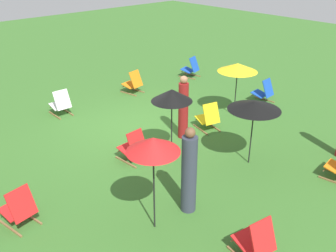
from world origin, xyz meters
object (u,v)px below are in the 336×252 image
(deckchair_4, at_px, (61,104))
(deckchair_9, at_px, (208,118))
(deckchair_6, at_px, (256,241))
(deckchair_10, at_px, (264,92))
(deckchair_2, at_px, (133,83))
(person_2, at_px, (183,109))
(person_0, at_px, (189,173))
(umbrella_2, at_px, (238,67))
(umbrella_1, at_px, (172,95))
(umbrella_3, at_px, (153,145))
(deckchair_1, at_px, (19,209))
(deckchair_0, at_px, (133,147))
(deckchair_7, at_px, (191,68))
(umbrella_0, at_px, (254,106))

(deckchair_4, distance_m, deckchair_9, 4.65)
(deckchair_6, relative_size, deckchair_10, 1.00)
(deckchair_2, bearing_deg, person_2, 62.11)
(deckchair_4, relative_size, person_0, 0.45)
(deckchair_9, relative_size, umbrella_2, 0.50)
(umbrella_1, height_order, umbrella_2, umbrella_1)
(deckchair_2, height_order, deckchair_9, same)
(umbrella_3, height_order, person_2, umbrella_3)
(person_0, relative_size, person_2, 1.03)
(person_2, bearing_deg, deckchair_9, -98.98)
(deckchair_2, xyz_separation_m, deckchair_6, (3.43, 7.81, 0.00))
(deckchair_6, relative_size, umbrella_3, 0.43)
(deckchair_10, xyz_separation_m, person_2, (3.83, 0.00, 0.49))
(deckchair_1, relative_size, deckchair_6, 1.00)
(deckchair_0, bearing_deg, person_2, 178.69)
(deckchair_7, bearing_deg, deckchair_2, -18.89)
(deckchair_10, relative_size, person_0, 0.45)
(person_2, bearing_deg, deckchair_1, 97.12)
(deckchair_10, relative_size, umbrella_2, 0.49)
(deckchair_1, height_order, person_2, person_2)
(deckchair_0, xyz_separation_m, umbrella_1, (-0.76, 0.56, 1.33))
(deckchair_4, xyz_separation_m, deckchair_6, (0.54, 7.77, 0.00))
(deckchair_2, xyz_separation_m, deckchair_10, (-2.69, 3.72, 0.00))
(deckchair_1, relative_size, umbrella_1, 0.45)
(deckchair_10, height_order, person_0, person_0)
(deckchair_2, height_order, deckchair_10, same)
(deckchair_0, relative_size, deckchair_2, 1.00)
(deckchair_4, bearing_deg, deckchair_10, 147.43)
(umbrella_0, bearing_deg, deckchair_1, -16.96)
(deckchair_7, relative_size, umbrella_0, 0.53)
(deckchair_4, bearing_deg, umbrella_2, 137.66)
(deckchair_7, height_order, umbrella_0, umbrella_0)
(deckchair_0, relative_size, deckchair_10, 1.00)
(umbrella_1, relative_size, person_0, 1.00)
(person_2, bearing_deg, person_0, 138.24)
(umbrella_1, bearing_deg, deckchair_4, -80.74)
(deckchair_10, height_order, umbrella_3, umbrella_3)
(deckchair_2, bearing_deg, deckchair_4, -10.18)
(deckchair_0, distance_m, deckchair_1, 3.10)
(umbrella_2, bearing_deg, deckchair_1, 4.00)
(deckchair_0, height_order, deckchair_10, same)
(person_0, bearing_deg, deckchair_2, -93.35)
(deckchair_6, xyz_separation_m, person_2, (-2.30, -4.09, 0.49))
(deckchair_2, xyz_separation_m, person_2, (1.14, 3.72, 0.49))
(deckchair_0, distance_m, umbrella_1, 1.63)
(deckchair_1, distance_m, deckchair_9, 5.77)
(deckchair_1, bearing_deg, deckchair_4, -136.75)
(deckchair_7, height_order, deckchair_10, same)
(deckchair_6, height_order, umbrella_2, umbrella_2)
(deckchair_2, bearing_deg, deckchair_0, 41.40)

